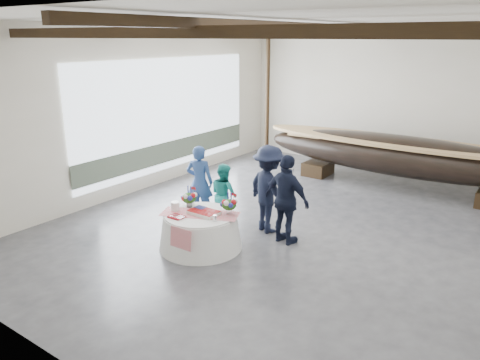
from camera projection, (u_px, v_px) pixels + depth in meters
The scene contains 14 objects.
floor at pixel (300, 226), 10.77m from camera, with size 10.00×12.00×0.01m, color #3D3D42.
wall_back at pixel (394, 100), 14.77m from camera, with size 10.00×0.02×4.50m, color silver.
wall_front at pixel (59, 211), 5.44m from camera, with size 10.00×0.02×4.50m, color silver.
wall_left at pixel (142, 110), 12.88m from camera, with size 0.02×12.00×4.50m, color silver.
ceiling at pixel (308, 20), 9.44m from camera, with size 10.00×12.00×0.01m, color white.
pavilion_structure at pixel (323, 45), 10.15m from camera, with size 9.80×11.76×4.50m.
open_bay at pixel (170, 120), 13.76m from camera, with size 0.03×7.00×3.20m.
longboat_display at pixel (399, 155), 13.13m from camera, with size 8.27×1.65×1.55m.
banquet_table at pixel (200, 231), 9.61m from camera, with size 1.71×1.71×0.74m.
tabletop_items at pixel (204, 204), 9.61m from camera, with size 1.67×1.14×0.40m.
guest_woman_blue at pixel (200, 182), 11.07m from camera, with size 0.65×0.42×1.77m, color navy.
guest_woman_teal at pixel (224, 194), 10.73m from camera, with size 0.70×0.55×1.44m, color teal.
guest_man_left at pixel (269, 189), 10.26m from camera, with size 1.27×0.73×1.96m, color black.
guest_man_right at pixel (287, 200), 9.66m from camera, with size 1.12×0.47×1.91m, color black.
Camera 1 is at (4.68, -8.91, 4.20)m, focal length 35.00 mm.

